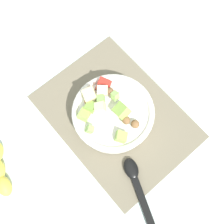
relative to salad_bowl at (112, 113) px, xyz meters
The scene contains 4 objects.
ground_plane 0.04m from the salad_bowl, 115.58° to the right, with size 2.40×2.40×0.00m, color silver.
placemat 0.04m from the salad_bowl, 115.58° to the right, with size 0.42×0.31×0.01m, color #756B56.
salad_bowl is the anchor object (origin of this frame).
serving_spoon 0.20m from the salad_bowl, 158.73° to the left, with size 0.22×0.11×0.01m.
Camera 1 is at (-0.20, 0.19, 0.80)m, focal length 48.99 mm.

